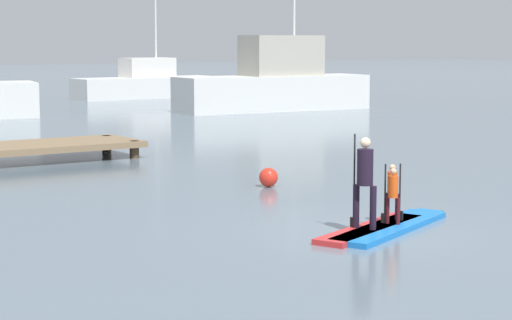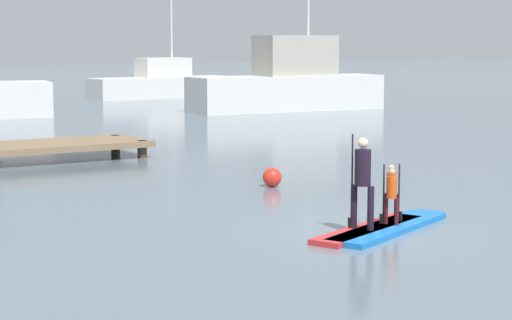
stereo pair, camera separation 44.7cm
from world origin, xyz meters
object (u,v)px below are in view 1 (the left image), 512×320
object	(u,v)px
paddleboard_far	(372,228)
paddler_child_front	(393,189)
mooring_buoy_near	(268,177)
paddler_adult	(365,176)
paddler_child_solo	(392,193)
fishing_boat_green_midground	(275,83)
paddleboard_near	(392,227)
motor_boat_small_navy	(146,84)

from	to	relation	value
paddleboard_far	paddler_child_front	world-z (taller)	paddler_child_front
paddleboard_far	mooring_buoy_near	distance (m)	5.63
paddleboard_far	paddler_adult	xyz separation A→B (m)	(-0.29, -0.11, 0.99)
paddler_adult	mooring_buoy_near	xyz separation A→B (m)	(1.75, 5.54, -0.82)
paddleboard_far	paddler_adult	distance (m)	1.04
paddler_child_solo	fishing_boat_green_midground	world-z (taller)	fishing_boat_green_midground
paddleboard_far	paddler_child_front	distance (m)	1.01
paddler_child_solo	paddler_child_front	world-z (taller)	paddler_child_solo
mooring_buoy_near	paddler_adult	bearing A→B (deg)	-107.56
paddleboard_near	paddler_child_solo	size ratio (longest dim) A/B	3.29
paddler_child_front	fishing_boat_green_midground	xyz separation A→B (m)	(15.30, 25.58, 0.68)
paddleboard_near	mooring_buoy_near	distance (m)	5.61
paddler_adult	paddleboard_near	bearing A→B (deg)	2.20
fishing_boat_green_midground	mooring_buoy_near	xyz separation A→B (m)	(-14.57, -20.43, -1.14)
paddler_adult	paddler_child_front	bearing A→B (deg)	20.29
paddleboard_near	motor_boat_small_navy	xyz separation A→B (m)	(15.07, 38.74, 0.81)
paddler_adult	motor_boat_small_navy	xyz separation A→B (m)	(15.78, 38.77, -0.18)
paddleboard_far	fishing_boat_green_midground	xyz separation A→B (m)	(16.03, 25.85, 1.31)
paddleboard_near	paddler_child_front	size ratio (longest dim) A/B	3.39
paddler_child_solo	fishing_boat_green_midground	distance (m)	30.26
paddler_child_solo	motor_boat_small_navy	bearing A→B (deg)	68.74
paddler_child_solo	paddler_child_front	bearing A→B (deg)	47.01
paddleboard_far	mooring_buoy_near	size ratio (longest dim) A/B	7.13
paddleboard_far	mooring_buoy_near	bearing A→B (deg)	74.92
paddleboard_far	fishing_boat_green_midground	distance (m)	30.45
paddleboard_far	mooring_buoy_near	world-z (taller)	mooring_buoy_near
fishing_boat_green_midground	motor_boat_small_navy	bearing A→B (deg)	92.43
paddleboard_near	paddler_adult	world-z (taller)	paddler_adult
paddleboard_far	paddler_child_front	xyz separation A→B (m)	(0.73, 0.27, 0.63)
paddler_adult	paddler_child_solo	bearing A→B (deg)	3.61
fishing_boat_green_midground	paddler_child_front	bearing A→B (deg)	-120.88
paddler_child_front	paddler_child_solo	bearing A→B (deg)	-132.99
paddler_child_solo	fishing_boat_green_midground	size ratio (longest dim) A/B	0.11
paddler_child_solo	paddler_adult	size ratio (longest dim) A/B	0.65
paddleboard_far	motor_boat_small_navy	size ratio (longest dim) A/B	0.36
paddleboard_near	fishing_boat_green_midground	world-z (taller)	fishing_boat_green_midground
paddleboard_far	fishing_boat_green_midground	bearing A→B (deg)	58.20
paddler_child_solo	paddler_child_front	size ratio (longest dim) A/B	1.03
paddleboard_far	fishing_boat_green_midground	size ratio (longest dim) A/B	0.32
motor_boat_small_navy	fishing_boat_green_midground	bearing A→B (deg)	-87.57
paddler_child_solo	paddleboard_far	size ratio (longest dim) A/B	0.34
paddler_child_solo	paddler_child_front	xyz separation A→B (m)	(0.31, 0.33, 0.01)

